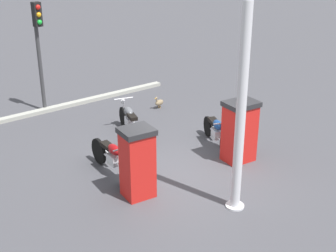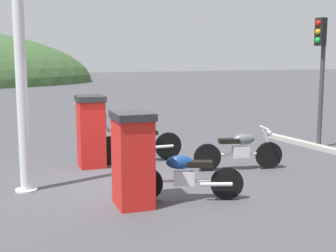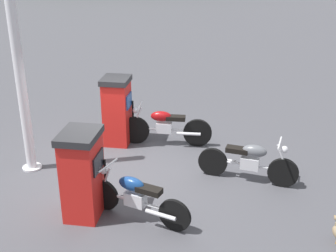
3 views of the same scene
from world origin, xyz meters
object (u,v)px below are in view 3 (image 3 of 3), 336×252
(motorcycle_far_pump, at_px, (165,126))
(canopy_support_pole, at_px, (20,74))
(motorcycle_near_pump, at_px, (136,196))
(motorcycle_extra, at_px, (249,161))
(fuel_pump_near, at_px, (83,174))
(fuel_pump_far, at_px, (117,111))

(motorcycle_far_pump, xyz_separation_m, canopy_support_pole, (-2.69, -1.43, 1.61))
(motorcycle_near_pump, distance_m, motorcycle_extra, 2.52)
(motorcycle_far_pump, distance_m, canopy_support_pole, 3.45)
(motorcycle_extra, relative_size, canopy_support_pole, 0.46)
(fuel_pump_near, relative_size, canopy_support_pole, 0.37)
(motorcycle_extra, height_order, canopy_support_pole, canopy_support_pole)
(fuel_pump_far, xyz_separation_m, motorcycle_extra, (2.94, -1.54, -0.38))
(fuel_pump_near, height_order, fuel_pump_far, fuel_pump_far)
(fuel_pump_far, bearing_deg, canopy_support_pole, -137.71)
(fuel_pump_near, bearing_deg, fuel_pump_far, 90.00)
(motorcycle_far_pump, bearing_deg, canopy_support_pole, -151.95)
(motorcycle_far_pump, bearing_deg, fuel_pump_near, -110.45)
(fuel_pump_far, height_order, motorcycle_extra, fuel_pump_far)
(fuel_pump_far, xyz_separation_m, canopy_support_pole, (-1.58, -1.44, 1.25))
(fuel_pump_near, height_order, motorcycle_near_pump, fuel_pump_near)
(motorcycle_near_pump, bearing_deg, motorcycle_extra, 36.71)
(fuel_pump_far, bearing_deg, motorcycle_near_pump, -73.17)
(fuel_pump_far, height_order, motorcycle_near_pump, fuel_pump_far)
(motorcycle_near_pump, distance_m, canopy_support_pole, 3.39)
(motorcycle_far_pump, relative_size, canopy_support_pole, 0.49)
(motorcycle_extra, bearing_deg, canopy_support_pole, 178.67)
(fuel_pump_far, bearing_deg, motorcycle_extra, -27.66)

